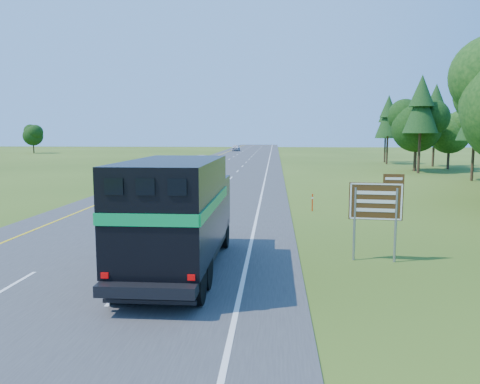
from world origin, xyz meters
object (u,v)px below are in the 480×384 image
Objects in this scene: white_suv at (202,161)px; far_car at (236,148)px; horse_truck at (178,212)px; exit_sign at (377,205)px.

far_car is at bearing 87.49° from white_suv.
horse_truck is 109.32m from far_car.
horse_truck is 1.48× the size of white_suv.
exit_sign is (7.17, 2.03, 0.02)m from horse_truck.
horse_truck is 7.45m from exit_sign.
horse_truck is at bearing -157.55° from exit_sign.
white_suv is 1.80× the size of exit_sign.
far_car is at bearing 93.83° from horse_truck.
exit_sign is at bearing -82.06° from far_car.
horse_truck is at bearing -85.93° from far_car.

